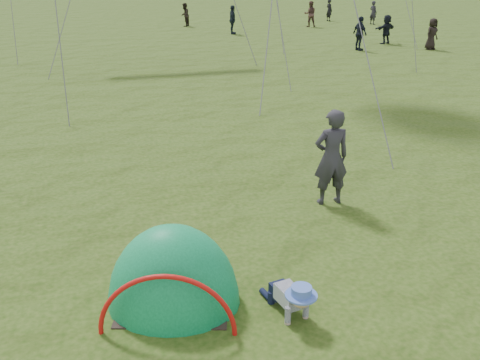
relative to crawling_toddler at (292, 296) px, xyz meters
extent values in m
plane|color=#203F0C|center=(0.10, -0.22, -0.30)|extent=(140.00, 140.00, 0.00)
ellipsoid|color=#0B753C|center=(-1.48, 0.72, -0.30)|extent=(2.22, 2.00, 2.40)
imported|color=#2A2830|center=(2.04, 3.19, 0.66)|extent=(0.72, 0.49, 1.91)
imported|color=#46302B|center=(13.29, 30.58, 0.57)|extent=(0.97, 0.83, 1.73)
imported|color=black|center=(7.00, 28.30, 0.59)|extent=(0.77, 1.12, 1.77)
imported|color=black|center=(14.22, 21.88, 0.50)|extent=(1.55, 0.91, 1.59)
imported|color=black|center=(16.17, 33.61, 0.50)|extent=(0.52, 0.66, 1.60)
imported|color=black|center=(4.87, 33.25, 0.50)|extent=(0.92, 0.97, 1.59)
imported|color=black|center=(11.64, 20.15, 0.57)|extent=(0.59, 1.07, 1.73)
imported|color=black|center=(15.45, 19.37, 0.51)|extent=(0.91, 0.75, 1.61)
imported|color=#22202A|center=(18.29, 30.66, 0.52)|extent=(0.58, 0.70, 1.64)
camera|label=1|loc=(-2.35, -5.60, 4.22)|focal=40.00mm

